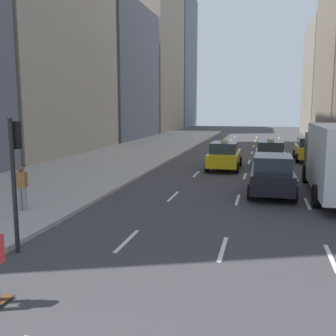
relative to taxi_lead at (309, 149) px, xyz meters
name	(u,v)px	position (x,y,z in m)	size (l,w,h in m)	color
sidewalk_left	(127,155)	(-13.80, -0.55, -0.81)	(8.00, 66.00, 0.15)	#ADAAA3
lane_markings	(247,168)	(-4.20, -4.55, -0.87)	(5.72, 56.00, 0.01)	white
taxi_lead	(309,149)	(0.00, 0.00, 0.00)	(2.02, 4.40, 1.87)	yellow
taxi_second	(270,154)	(-2.80, -3.85, 0.00)	(2.02, 4.40, 1.87)	yellow
taxi_third	(224,155)	(-5.60, -5.37, 0.00)	(2.02, 4.40, 1.87)	yellow
sedan_black_near	(272,174)	(-2.80, -12.08, 0.03)	(2.02, 4.52, 1.80)	black
pedestrian_mid_block	(22,186)	(-11.67, -17.71, 0.19)	(0.36, 0.22, 1.65)	gray
traffic_light_pole	(15,164)	(-9.55, -21.03, 1.53)	(0.24, 0.42, 3.60)	black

